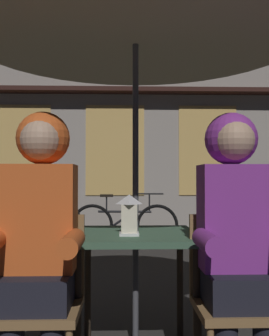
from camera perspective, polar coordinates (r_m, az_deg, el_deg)
The scene contains 10 objects.
cafe_table at distance 2.40m, azimuth 0.15°, elevation -11.67°, with size 0.72×0.72×0.74m.
patio_umbrella at distance 2.57m, azimuth 0.15°, elevation 21.32°, with size 2.10×2.10×2.31m.
lantern at distance 2.26m, azimuth -0.78°, elevation -6.60°, with size 0.11×0.11×0.23m.
chair_left at distance 2.11m, azimuth -13.23°, elevation -17.18°, with size 0.40×0.40×0.87m.
chair_right at distance 2.15m, azimuth 13.99°, elevation -16.91°, with size 0.40×0.40×0.87m.
person_left_hooded at distance 1.99m, azimuth -13.50°, elevation -7.67°, with size 0.45×0.56×1.40m.
person_right_hooded at distance 2.03m, azimuth 14.36°, elevation -7.55°, with size 0.45×0.56×1.40m.
shopfront_building at distance 8.02m, azimuth -2.77°, elevation 13.10°, with size 10.00×0.93×6.20m.
bicycle_second at distance 6.40m, azimuth -14.52°, elevation -7.90°, with size 1.65×0.42×0.84m.
bicycle_third at distance 6.27m, azimuth -1.46°, elevation -8.09°, with size 1.68×0.18×0.84m.
Camera 1 is at (-0.08, -2.36, 1.06)m, focal length 42.38 mm.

